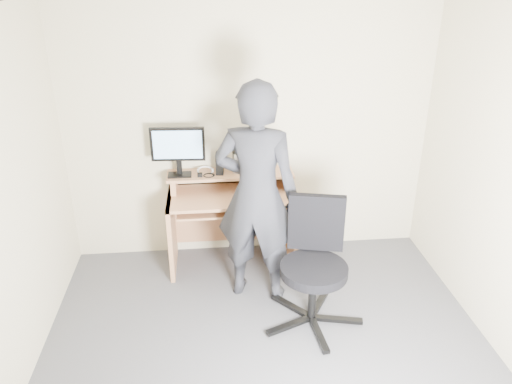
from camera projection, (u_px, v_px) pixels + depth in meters
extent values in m
plane|color=#535257|center=(271.00, 366.00, 3.71)|extent=(3.50, 3.50, 0.00)
cube|color=beige|center=(250.00, 133.00, 4.77)|extent=(3.50, 0.02, 2.50)
cube|color=white|center=(277.00, 11.00, 2.66)|extent=(3.50, 3.50, 0.02)
cube|color=tan|center=(172.00, 232.00, 4.79)|extent=(0.04, 0.60, 0.75)
cube|color=tan|center=(291.00, 226.00, 4.90)|extent=(0.04, 0.60, 0.75)
cube|color=tan|center=(232.00, 196.00, 4.69)|extent=(1.20, 0.60, 0.03)
cube|color=tan|center=(232.00, 209.00, 4.66)|extent=(1.02, 0.38, 0.02)
cube|color=tan|center=(174.00, 183.00, 4.74)|extent=(0.05, 0.28, 0.15)
cube|color=tan|center=(286.00, 179.00, 4.84)|extent=(0.05, 0.28, 0.15)
cube|color=tan|center=(230.00, 174.00, 4.76)|extent=(1.20, 0.30, 0.02)
cube|color=tan|center=(231.00, 212.00, 5.08)|extent=(1.20, 0.03, 0.65)
cube|color=black|center=(180.00, 175.00, 4.69)|extent=(0.22, 0.14, 0.01)
cube|color=black|center=(179.00, 166.00, 4.68)|extent=(0.05, 0.04, 0.14)
cube|color=black|center=(178.00, 144.00, 4.56)|extent=(0.50, 0.07, 0.32)
cube|color=#93C7FF|center=(178.00, 145.00, 4.54)|extent=(0.45, 0.03, 0.27)
cube|color=black|center=(220.00, 163.00, 4.71)|extent=(0.08, 0.14, 0.20)
cylinder|color=#B5B6BA|center=(237.00, 163.00, 4.72)|extent=(0.10, 0.10, 0.20)
cube|color=black|center=(255.00, 173.00, 4.73)|extent=(0.09, 0.14, 0.01)
cube|color=black|center=(200.00, 175.00, 4.66)|extent=(0.05, 0.04, 0.03)
torus|color=silver|center=(205.00, 171.00, 4.78)|extent=(0.18, 0.18, 0.06)
cube|color=black|center=(234.00, 207.00, 4.64)|extent=(0.48, 0.26, 0.03)
ellipsoid|color=black|center=(267.00, 196.00, 4.62)|extent=(0.10, 0.07, 0.04)
cube|color=black|center=(337.00, 319.00, 4.13)|extent=(0.41, 0.15, 0.03)
cube|color=black|center=(320.00, 303.00, 4.34)|extent=(0.26, 0.38, 0.03)
cube|color=black|center=(291.00, 306.00, 4.29)|extent=(0.31, 0.35, 0.03)
cube|color=black|center=(289.00, 326.00, 4.06)|extent=(0.40, 0.21, 0.03)
cube|color=black|center=(319.00, 335.00, 3.96)|extent=(0.09, 0.42, 0.03)
cylinder|color=black|center=(312.00, 295.00, 4.06)|extent=(0.07, 0.07, 0.43)
cylinder|color=black|center=(314.00, 270.00, 3.96)|extent=(0.54, 0.54, 0.08)
cube|color=black|center=(316.00, 222.00, 4.05)|extent=(0.46, 0.17, 0.49)
imported|color=black|center=(257.00, 195.00, 4.15)|extent=(0.82, 0.67, 1.95)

